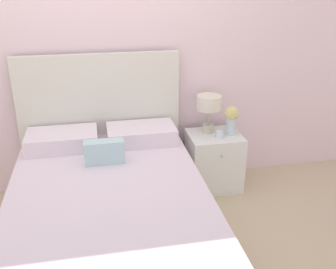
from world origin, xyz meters
TOP-DOWN VIEW (x-y plane):
  - ground_plane at (0.00, 0.00)m, footprint 12.00×12.00m
  - wall_back at (0.00, 0.07)m, footprint 8.00×0.06m
  - bed at (0.00, -0.98)m, footprint 1.43×2.13m
  - nightstand at (1.02, -0.23)m, footprint 0.48×0.44m
  - table_lamp at (0.98, -0.15)m, footprint 0.23×0.23m
  - flower_vase at (1.16, -0.24)m, footprint 0.12×0.12m
  - teacup at (1.04, -0.30)m, footprint 0.10×0.10m

SIDE VIEW (x-z plane):
  - ground_plane at x=0.00m, z-range 0.00..0.00m
  - nightstand at x=1.02m, z-range 0.00..0.53m
  - bed at x=0.00m, z-range -0.34..0.94m
  - teacup at x=1.04m, z-range 0.53..0.60m
  - flower_vase at x=1.16m, z-range 0.56..0.82m
  - table_lamp at x=0.98m, z-range 0.61..0.97m
  - wall_back at x=0.00m, z-range 0.00..2.60m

